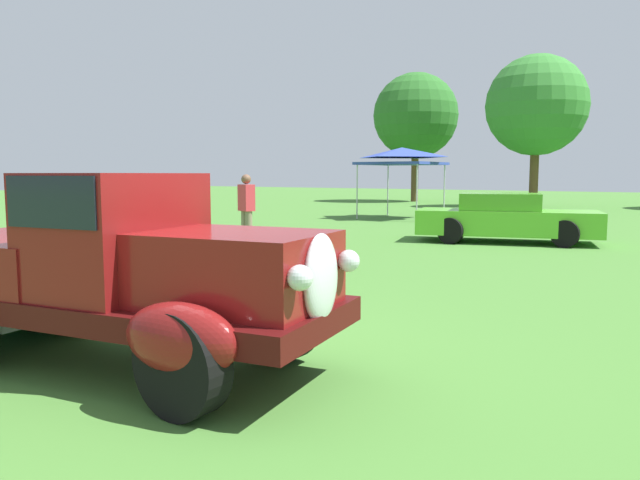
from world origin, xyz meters
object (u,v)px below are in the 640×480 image
object	(u,v)px
canopy_tent_left_field	(402,155)
show_car_lime	(506,218)
feature_pickup_truck	(112,269)
spectator_near_truck	(246,209)

from	to	relation	value
canopy_tent_left_field	show_car_lime	bearing A→B (deg)	-45.53
feature_pickup_truck	canopy_tent_left_field	xyz separation A→B (m)	(-6.11, 17.77, 1.56)
feature_pickup_truck	spectator_near_truck	xyz separation A→B (m)	(-4.69, 7.15, 0.05)
feature_pickup_truck	canopy_tent_left_field	world-z (taller)	canopy_tent_left_field
spectator_near_truck	canopy_tent_left_field	distance (m)	10.82
show_car_lime	spectator_near_truck	distance (m)	6.43
feature_pickup_truck	show_car_lime	bearing A→B (deg)	90.93
feature_pickup_truck	canopy_tent_left_field	distance (m)	18.86
show_car_lime	canopy_tent_left_field	xyz separation A→B (m)	(-5.92, 6.03, 1.82)
spectator_near_truck	canopy_tent_left_field	world-z (taller)	canopy_tent_left_field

